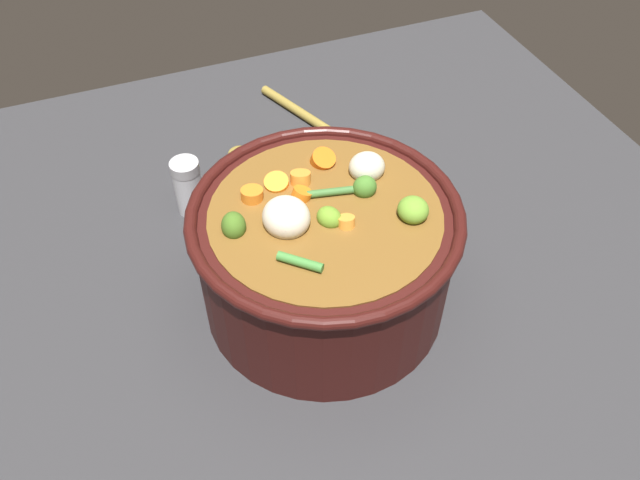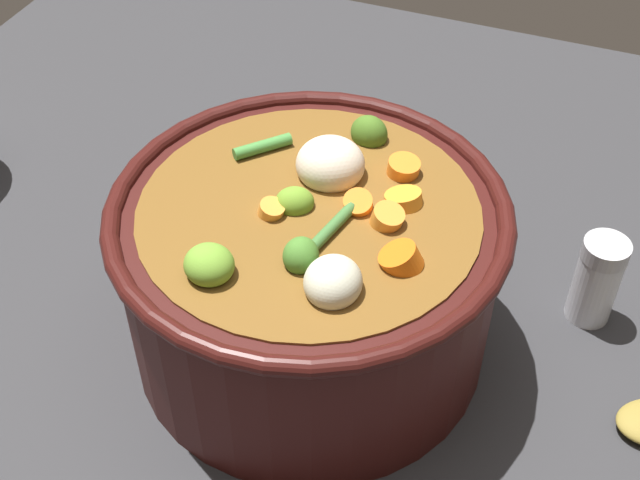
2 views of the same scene
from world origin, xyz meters
The scene contains 4 objects.
ground_plane centered at (0.00, 0.00, 0.00)m, with size 1.10×1.10×0.00m, color #2D2D30.
cooking_pot centered at (0.00, 0.00, 0.08)m, with size 0.29×0.29×0.17m.
wooden_spoon centered at (0.30, -0.05, 0.01)m, with size 0.22×0.21×0.02m.
salt_shaker centered at (0.21, 0.11, 0.04)m, with size 0.04×0.04×0.08m.
Camera 1 is at (-0.45, 0.18, 0.62)m, focal length 36.63 mm.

